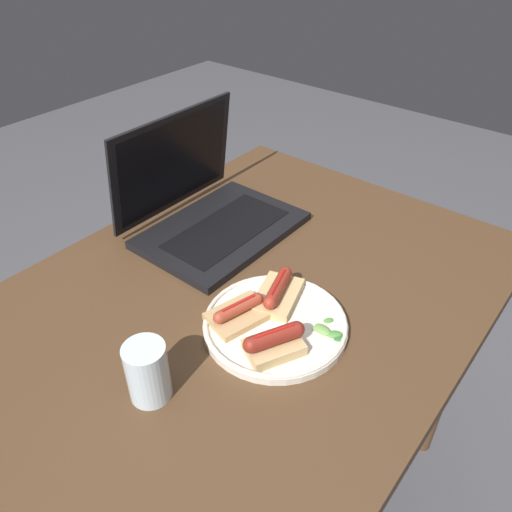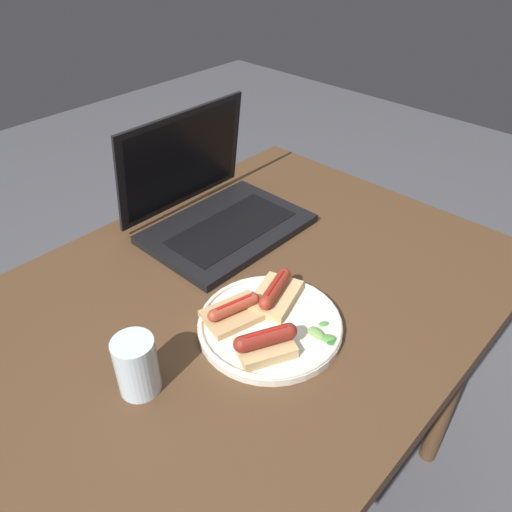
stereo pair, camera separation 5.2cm
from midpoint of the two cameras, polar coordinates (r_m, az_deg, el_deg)
The scene contains 9 objects.
ground_plane at distance 1.54m, azimuth 0.30°, elevation -25.45°, with size 6.00×6.00×0.00m, color #4C4C51.
desk at distance 1.00m, azimuth 0.42°, elevation -7.74°, with size 1.06×0.78×0.74m.
laptop at distance 1.11m, azimuth -3.43°, elevation 5.38°, with size 0.34×0.28×0.24m.
plate at distance 0.87m, azimuth 3.35°, elevation -7.87°, with size 0.25×0.25×0.02m.
sausage_toast_left at distance 0.90m, azimuth 3.85°, elevation -4.34°, with size 0.13×0.10×0.04m.
sausage_toast_middle at distance 0.80m, azimuth 2.97°, elevation -9.93°, with size 0.11×0.09×0.05m.
sausage_toast_right at distance 0.87m, azimuth -0.80°, elevation -6.40°, with size 0.12×0.10×0.04m.
salad_pile at distance 0.85m, azimuth 9.19°, elevation -8.85°, with size 0.05×0.06×0.01m.
drinking_glass at distance 0.77m, azimuth -11.58°, elevation -12.23°, with size 0.06×0.06×0.10m.
Camera 2 is at (-0.51, -0.50, 1.37)m, focal length 35.00 mm.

